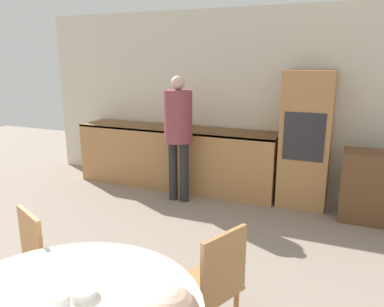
{
  "coord_description": "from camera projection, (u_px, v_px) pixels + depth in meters",
  "views": [
    {
      "loc": [
        1.24,
        0.13,
        1.9
      ],
      "look_at": [
        0.03,
        3.01,
        1.11
      ],
      "focal_mm": 35.0,
      "sensor_mm": 36.0,
      "label": 1
    }
  ],
  "objects": [
    {
      "name": "chair_far_right",
      "position": [
        212.0,
        285.0,
        2.37
      ],
      "size": [
        0.53,
        0.53,
        0.91
      ],
      "rotation": [
        0.0,
        0.0,
        4.3
      ],
      "color": "#AD7A47",
      "rests_on": "ground_plane"
    },
    {
      "name": "chair_far_left",
      "position": [
        19.0,
        270.0,
        2.54
      ],
      "size": [
        0.53,
        0.53,
        0.91
      ],
      "rotation": [
        0.0,
        0.0,
        5.84
      ],
      "color": "#AD7A47",
      "rests_on": "ground_plane"
    },
    {
      "name": "kitchen_counter",
      "position": [
        176.0,
        156.0,
        5.67
      ],
      "size": [
        3.06,
        0.6,
        0.91
      ],
      "color": "#AD7A47",
      "rests_on": "ground_plane"
    },
    {
      "name": "wall_back",
      "position": [
        256.0,
        102.0,
        5.35
      ],
      "size": [
        7.0,
        0.05,
        2.6
      ],
      "color": "beige",
      "rests_on": "ground_plane"
    },
    {
      "name": "cup",
      "position": [
        61.0,
        303.0,
        1.74
      ],
      "size": [
        0.08,
        0.08,
        0.08
      ],
      "color": "white",
      "rests_on": "dining_table"
    },
    {
      "name": "bowl_centre",
      "position": [
        83.0,
        292.0,
        1.85
      ],
      "size": [
        0.14,
        0.14,
        0.04
      ],
      "color": "white",
      "rests_on": "dining_table"
    },
    {
      "name": "oven_unit",
      "position": [
        306.0,
        139.0,
        4.86
      ],
      "size": [
        0.62,
        0.59,
        1.77
      ],
      "color": "#AD7A47",
      "rests_on": "ground_plane"
    },
    {
      "name": "person_standing",
      "position": [
        178.0,
        125.0,
        4.94
      ],
      "size": [
        0.37,
        0.37,
        1.7
      ],
      "color": "#262628",
      "rests_on": "ground_plane"
    }
  ]
}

